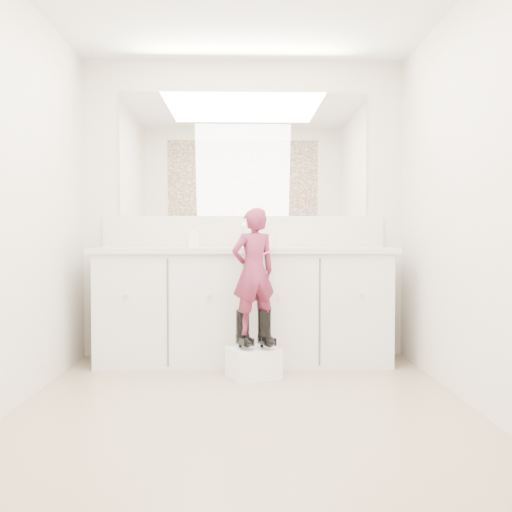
{
  "coord_description": "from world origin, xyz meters",
  "views": [
    {
      "loc": [
        -0.02,
        -3.16,
        0.98
      ],
      "look_at": [
        0.09,
        0.95,
        0.83
      ],
      "focal_mm": 40.0,
      "sensor_mm": 36.0,
      "label": 1
    }
  ],
  "objects": [
    {
      "name": "soap_bottle",
      "position": [
        -0.4,
        1.21,
        0.98
      ],
      "size": [
        0.1,
        0.1,
        0.17
      ],
      "primitive_type": "imported",
      "rotation": [
        0.0,
        0.0,
        0.4
      ],
      "color": "white",
      "rests_on": "countertop"
    },
    {
      "name": "step_stool",
      "position": [
        0.06,
        0.75,
        0.1
      ],
      "size": [
        0.4,
        0.37,
        0.2
      ],
      "primitive_type": "cube",
      "rotation": [
        0.0,
        0.0,
        0.41
      ],
      "color": "white",
      "rests_on": "floor"
    },
    {
      "name": "wall_back",
      "position": [
        0.0,
        1.5,
        1.2
      ],
      "size": [
        2.6,
        0.0,
        2.6
      ],
      "primitive_type": "plane",
      "rotation": [
        1.57,
        0.0,
        0.0
      ],
      "color": "beige",
      "rests_on": "floor"
    },
    {
      "name": "wall_right",
      "position": [
        1.3,
        0.0,
        1.2
      ],
      "size": [
        0.0,
        3.0,
        3.0
      ],
      "primitive_type": "plane",
      "rotation": [
        1.57,
        0.0,
        -1.57
      ],
      "color": "beige",
      "rests_on": "floor"
    },
    {
      "name": "floor",
      "position": [
        0.0,
        0.0,
        0.0
      ],
      "size": [
        3.0,
        3.0,
        0.0
      ],
      "primitive_type": "plane",
      "color": "#967962",
      "rests_on": "ground"
    },
    {
      "name": "wall_front",
      "position": [
        0.0,
        -1.5,
        1.2
      ],
      "size": [
        2.6,
        0.0,
        2.6
      ],
      "primitive_type": "plane",
      "rotation": [
        -1.57,
        0.0,
        0.0
      ],
      "color": "beige",
      "rests_on": "floor"
    },
    {
      "name": "boot_right",
      "position": [
        0.14,
        0.75,
        0.34
      ],
      "size": [
        0.16,
        0.2,
        0.27
      ],
      "primitive_type": null,
      "rotation": [
        0.0,
        0.0,
        0.41
      ],
      "color": "black",
      "rests_on": "step_stool"
    },
    {
      "name": "mirror",
      "position": [
        0.0,
        1.49,
        1.64
      ],
      "size": [
        2.0,
        0.02,
        1.0
      ],
      "primitive_type": "cube",
      "color": "white",
      "rests_on": "wall_back"
    },
    {
      "name": "dot_panel",
      "position": [
        0.0,
        -1.49,
        1.65
      ],
      "size": [
        2.0,
        0.01,
        1.2
      ],
      "primitive_type": "cube",
      "color": "#472819",
      "rests_on": "wall_front"
    },
    {
      "name": "cup",
      "position": [
        0.21,
        1.18,
        0.93
      ],
      "size": [
        0.1,
        0.1,
        0.09
      ],
      "primitive_type": "imported",
      "rotation": [
        0.0,
        0.0,
        0.13
      ],
      "color": "#EDE7BD",
      "rests_on": "countertop"
    },
    {
      "name": "backsplash",
      "position": [
        0.0,
        1.49,
        1.02
      ],
      "size": [
        2.28,
        0.03,
        0.25
      ],
      "primitive_type": "cube",
      "color": "beige",
      "rests_on": "countertop"
    },
    {
      "name": "toothbrush",
      "position": [
        0.13,
        0.75,
        0.85
      ],
      "size": [
        0.13,
        0.07,
        0.06
      ],
      "primitive_type": "cylinder",
      "rotation": [
        0.0,
        1.22,
        0.41
      ],
      "color": "#DA5593",
      "rests_on": "toddler"
    },
    {
      "name": "toddler",
      "position": [
        0.06,
        0.75,
        0.74
      ],
      "size": [
        0.37,
        0.32,
        0.87
      ],
      "primitive_type": "imported",
      "rotation": [
        0.0,
        0.0,
        3.55
      ],
      "color": "#B3375F",
      "rests_on": "step_stool"
    },
    {
      "name": "vanity_cabinet",
      "position": [
        0.0,
        1.23,
        0.42
      ],
      "size": [
        2.2,
        0.55,
        0.85
      ],
      "primitive_type": "cube",
      "color": "silver",
      "rests_on": "floor"
    },
    {
      "name": "wall_left",
      "position": [
        -1.3,
        0.0,
        1.2
      ],
      "size": [
        0.0,
        3.0,
        3.0
      ],
      "primitive_type": "plane",
      "rotation": [
        1.57,
        0.0,
        1.57
      ],
      "color": "beige",
      "rests_on": "floor"
    },
    {
      "name": "faucet",
      "position": [
        0.0,
        1.38,
        0.94
      ],
      "size": [
        0.08,
        0.08,
        0.1
      ],
      "primitive_type": "cylinder",
      "color": "silver",
      "rests_on": "countertop"
    },
    {
      "name": "countertop",
      "position": [
        0.0,
        1.21,
        0.87
      ],
      "size": [
        2.28,
        0.58,
        0.04
      ],
      "primitive_type": "cube",
      "color": "beige",
      "rests_on": "vanity_cabinet"
    },
    {
      "name": "boot_left",
      "position": [
        -0.01,
        0.75,
        0.34
      ],
      "size": [
        0.16,
        0.2,
        0.27
      ],
      "primitive_type": null,
      "rotation": [
        0.0,
        0.0,
        0.41
      ],
      "color": "black",
      "rests_on": "step_stool"
    }
  ]
}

